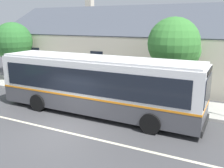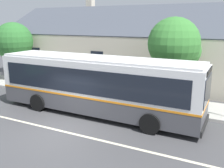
% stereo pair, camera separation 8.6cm
% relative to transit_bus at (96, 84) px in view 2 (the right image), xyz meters
% --- Properties ---
extents(ground_plane, '(300.00, 300.00, 0.00)m').
position_rel_transit_bus_xyz_m(ground_plane, '(-0.46, -2.90, -1.72)').
color(ground_plane, '#424244').
extents(sidewalk_far, '(60.00, 3.00, 0.15)m').
position_rel_transit_bus_xyz_m(sidewalk_far, '(-0.46, 3.10, -1.65)').
color(sidewalk_far, '#ADAAA3').
rests_on(sidewalk_far, ground).
extents(lane_divider_stripe, '(60.00, 0.16, 0.01)m').
position_rel_transit_bus_xyz_m(lane_divider_stripe, '(-0.46, -2.90, -1.72)').
color(lane_divider_stripe, beige).
rests_on(lane_divider_stripe, ground).
extents(community_building, '(28.30, 10.59, 7.62)m').
position_rel_transit_bus_xyz_m(community_building, '(0.14, 10.69, 0.40)').
color(community_building, beige).
rests_on(community_building, ground).
extents(transit_bus, '(11.80, 2.84, 3.20)m').
position_rel_transit_bus_xyz_m(transit_bus, '(0.00, 0.00, 0.00)').
color(transit_bus, '#47474C').
rests_on(transit_bus, ground).
extents(bench_by_building, '(1.74, 0.51, 0.94)m').
position_rel_transit_bus_xyz_m(bench_by_building, '(-5.03, 2.35, -1.15)').
color(bench_by_building, brown).
rests_on(bench_by_building, sidewalk_far).
extents(street_tree_primary, '(3.21, 3.21, 5.40)m').
position_rel_transit_bus_xyz_m(street_tree_primary, '(3.42, 3.93, 1.96)').
color(street_tree_primary, '#4C3828').
rests_on(street_tree_primary, ground).
extents(street_tree_secondary, '(3.39, 3.21, 5.07)m').
position_rel_transit_bus_xyz_m(street_tree_secondary, '(-10.53, 3.87, 1.59)').
color(street_tree_secondary, '#4C3828').
rests_on(street_tree_secondary, ground).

